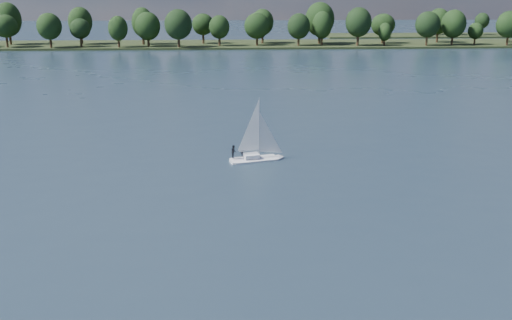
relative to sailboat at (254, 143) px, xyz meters
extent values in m
plane|color=#233342|center=(-4.79, 53.61, -2.23)|extent=(700.00, 700.00, 0.00)
cube|color=black|center=(-4.79, 165.61, -2.23)|extent=(660.00, 40.00, 1.50)
cube|color=white|center=(0.11, 0.01, -2.23)|extent=(6.29, 3.27, 0.71)
cube|color=white|center=(0.11, 0.01, -1.52)|extent=(2.00, 1.51, 0.45)
cylinder|color=#ABABB1|center=(0.11, 0.01, 1.82)|extent=(0.11, 0.11, 7.13)
imported|color=black|center=(-1.40, 0.24, -0.91)|extent=(0.41, 0.59, 1.54)
imported|color=black|center=(-2.43, -0.32, -0.91)|extent=(0.68, 0.82, 1.54)
camera|label=1|loc=(-3.45, -65.27, 16.79)|focal=40.00mm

